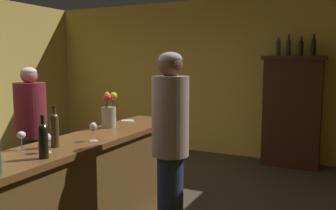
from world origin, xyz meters
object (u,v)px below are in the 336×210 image
at_px(wine_bottle_rose, 43,139).
at_px(patron_in_grey, 31,131).
at_px(bar_counter, 91,189).
at_px(display_bottle_left, 278,47).
at_px(wine_glass_rear, 93,128).
at_px(display_bottle_midleft, 289,46).
at_px(wine_glass_mid, 21,136).
at_px(cheese_plate, 127,121).
at_px(display_bottle_center, 301,47).
at_px(display_bottle_midright, 314,46).
at_px(wine_bottle_malbec, 55,128).
at_px(wine_glass_front, 46,139).
at_px(flower_arrangement, 109,111).
at_px(bartender, 170,143).
at_px(display_cabinet, 292,109).

xyz_separation_m(wine_bottle_rose, patron_in_grey, (-1.27, 1.07, -0.24)).
relative_size(bar_counter, display_bottle_left, 8.66).
relative_size(wine_glass_rear, display_bottle_midleft, 0.49).
height_order(wine_glass_mid, cheese_plate, wine_glass_mid).
xyz_separation_m(display_bottle_center, display_bottle_midright, (0.18, 0.00, 0.02)).
bearing_deg(display_bottle_left, patron_in_grey, -125.94).
height_order(wine_bottle_malbec, display_bottle_midleft, display_bottle_midleft).
xyz_separation_m(wine_glass_rear, display_bottle_center, (1.29, 3.47, 0.79)).
bearing_deg(bar_counter, wine_glass_rear, -39.49).
height_order(wine_glass_front, cheese_plate, wine_glass_front).
relative_size(flower_arrangement, cheese_plate, 2.49).
height_order(bar_counter, display_bottle_left, display_bottle_left).
relative_size(wine_bottle_malbec, flower_arrangement, 0.89).
height_order(flower_arrangement, bartender, bartender).
relative_size(display_bottle_center, display_bottle_midright, 0.90).
height_order(display_bottle_midleft, bartender, display_bottle_midleft).
xyz_separation_m(wine_bottle_rose, bartender, (0.60, 0.83, -0.14)).
bearing_deg(wine_bottle_malbec, patron_in_grey, 144.80).
bearing_deg(bar_counter, flower_arrangement, 103.89).
height_order(wine_bottle_malbec, cheese_plate, wine_bottle_malbec).
xyz_separation_m(bar_counter, display_cabinet, (1.33, 3.36, 0.42)).
xyz_separation_m(wine_glass_rear, display_bottle_left, (0.95, 3.47, 0.80)).
relative_size(display_bottle_center, bartender, 0.17).
bearing_deg(display_cabinet, display_bottle_midright, 0.00).
bearing_deg(wine_glass_front, display_cabinet, 72.27).
height_order(wine_glass_rear, display_bottle_left, display_bottle_left).
relative_size(display_bottle_left, patron_in_grey, 0.19).
bearing_deg(display_cabinet, wine_glass_rear, -109.05).
height_order(display_bottle_midleft, display_bottle_midright, display_bottle_midleft).
height_order(wine_bottle_rose, display_bottle_center, display_bottle_center).
distance_m(wine_bottle_malbec, cheese_plate, 1.34).
bearing_deg(display_bottle_center, bartender, -101.47).
distance_m(wine_glass_mid, bartender, 1.19).
relative_size(bar_counter, wine_glass_rear, 16.49).
bearing_deg(wine_glass_mid, wine_bottle_rose, -18.00).
relative_size(wine_glass_rear, display_bottle_center, 0.55).
height_order(bar_counter, wine_bottle_rose, wine_bottle_rose).
relative_size(display_cabinet, display_bottle_midright, 5.31).
relative_size(display_bottle_left, display_bottle_center, 1.05).
bearing_deg(wine_glass_mid, display_bottle_center, 68.05).
bearing_deg(patron_in_grey, display_bottle_midright, 86.84).
bearing_deg(display_cabinet, display_bottle_center, -0.00).
bearing_deg(wine_bottle_malbec, display_bottle_midleft, 71.80).
relative_size(wine_glass_mid, patron_in_grey, 0.09).
height_order(display_cabinet, display_bottle_center, display_bottle_center).
height_order(display_bottle_center, display_bottle_midright, display_bottle_midright).
xyz_separation_m(wine_bottle_rose, flower_arrangement, (-0.29, 1.20, 0.04)).
distance_m(cheese_plate, display_bottle_left, 2.91).
bearing_deg(wine_glass_mid, wine_bottle_malbec, 47.20).
bearing_deg(display_bottle_center, bar_counter, -112.99).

